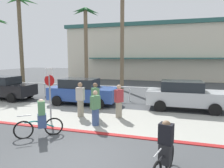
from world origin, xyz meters
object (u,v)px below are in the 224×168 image
Objects in this scene: palm_tree_3 at (122,17)px; car_silver_2 at (185,95)px; pedestrian_1 at (80,101)px; pedestrian_2 at (95,102)px; car_blue_1 at (82,91)px; pedestrian_0 at (119,103)px; cyclist_black_1 at (165,151)px; pedestrian_3 at (95,110)px; stop_sign_bike_lane at (50,87)px; palm_tree_1 at (20,21)px; car_black_0 at (4,87)px; palm_tree_2 at (86,31)px; cyclist_teal_0 at (41,119)px.

car_silver_2 is at bearing -48.70° from palm_tree_3.
pedestrian_2 is at bearing 2.07° from pedestrian_1.
car_blue_1 is 3.76m from pedestrian_0.
palm_tree_3 is 5.19× the size of cyclist_black_1.
pedestrian_3 is (-3.07, 3.17, 0.04)m from cyclist_black_1.
stop_sign_bike_lane reaches higher than pedestrian_1.
car_black_0 is (2.22, -4.63, -5.70)m from palm_tree_1.
pedestrian_3 is at bearing -116.87° from pedestrian_0.
palm_tree_2 is 10.58m from pedestrian_1.
cyclist_black_1 is (11.65, -6.77, -0.18)m from car_black_0.
palm_tree_3 reaches higher than pedestrian_0.
car_blue_1 reaches higher than cyclist_black_1.
car_silver_2 is at bearing 29.48° from pedestrian_1.
palm_tree_1 is 4.97× the size of cyclist_black_1.
palm_tree_1 is at bearing 151.69° from car_blue_1.
car_silver_2 is 4.24m from pedestrian_0.
palm_tree_1 reaches higher than cyclist_teal_0.
cyclist_black_1 is (7.77, -13.07, -4.86)m from palm_tree_2.
palm_tree_2 is at bearing 122.54° from pedestrian_0.
pedestrian_0 reaches higher than pedestrian_3.
cyclist_teal_0 is (-0.45, -11.70, -5.99)m from palm_tree_3.
stop_sign_bike_lane is 6.25m from cyclist_black_1.
pedestrian_3 is (2.30, -3.66, -0.14)m from car_blue_1.
palm_tree_3 reaches higher than car_silver_2.
cyclist_teal_0 and cyclist_black_1 have the same top height.
pedestrian_2 is at bearing -16.97° from car_black_0.
pedestrian_0 is 1.60m from pedestrian_3.
car_silver_2 reaches higher than cyclist_black_1.
car_black_0 is 7.75m from pedestrian_1.
palm_tree_2 is 4.40× the size of cyclist_black_1.
cyclist_black_1 is (5.37, -6.83, -0.18)m from car_blue_1.
cyclist_black_1 is at bearing -30.17° from car_black_0.
pedestrian_2 reaches higher than pedestrian_1.
cyclist_teal_0 is 0.85× the size of cyclist_black_1.
pedestrian_0 reaches higher than cyclist_teal_0.
palm_tree_2 is at bearing 115.88° from pedestrian_2.
pedestrian_2 is at bearing -85.46° from palm_tree_3.
car_black_0 is 2.59× the size of pedestrian_0.
car_black_0 is (-7.45, -6.34, -5.81)m from palm_tree_3.
car_blue_1 is at bearing 97.54° from cyclist_teal_0.
pedestrian_1 is at bearing 48.32° from stop_sign_bike_lane.
pedestrian_2 is (1.15, 2.88, 0.14)m from cyclist_teal_0.
palm_tree_1 is at bearing 115.58° from car_black_0.
pedestrian_2 is (0.70, -8.82, -5.85)m from palm_tree_3.
pedestrian_0 is at bearing 54.08° from cyclist_teal_0.
car_black_0 is at bearing 166.78° from pedestrian_0.
stop_sign_bike_lane is 3.44m from pedestrian_0.
pedestrian_0 is (2.30, 3.18, 0.09)m from cyclist_teal_0.
pedestrian_3 is at bearing -41.32° from pedestrian_1.
pedestrian_0 is at bearing -57.46° from palm_tree_2.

